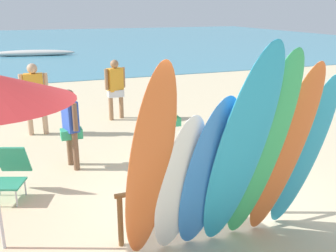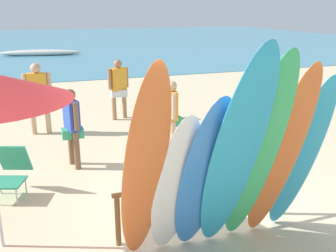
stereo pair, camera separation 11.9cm
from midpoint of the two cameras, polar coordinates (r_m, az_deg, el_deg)
name	(u,v)px [view 2 (the right image)]	position (r m, az deg, el deg)	size (l,w,h in m)	color
ground	(79,72)	(18.49, -12.98, 7.86)	(60.00, 60.00, 0.00)	beige
ocean_water	(55,42)	(35.98, -16.44, 12.03)	(60.00, 40.00, 0.02)	teal
surfboard_rack	(203,192)	(5.17, 5.89, -9.74)	(2.44, 0.07, 0.73)	brown
surfboard_orange_0	(144,174)	(3.96, -2.72, -7.24)	(0.46, 0.07, 2.66)	orange
surfboard_white_1	(175,189)	(4.31, 1.84, -9.44)	(0.52, 0.06, 2.02)	white
surfboard_blue_2	(202,180)	(4.31, 5.98, -8.05)	(0.56, 0.06, 2.25)	#337AD1
surfboard_teal_3	(234,160)	(4.16, 10.61, -5.09)	(0.56, 0.08, 2.87)	#289EC6
surfboard_green_4	(256,158)	(4.39, 13.83, -4.74)	(0.49, 0.08, 2.77)	#38B266
surfboard_orange_5	(280,158)	(4.69, 17.15, -4.67)	(0.51, 0.08, 2.54)	orange
surfboard_teal_6	(300,158)	(5.04, 19.85, -4.53)	(0.54, 0.06, 2.33)	#289EC6
beachgoer_midbeach	(72,123)	(7.23, -13.71, 0.45)	(0.39, 0.55, 1.50)	brown
beachgoer_strolling	(38,94)	(9.40, -18.53, 4.60)	(0.64, 0.27, 1.69)	tan
beachgoer_photographing	(172,112)	(7.73, 1.02, 2.08)	(0.39, 0.56, 1.51)	tan
beachgoer_near_rack	(119,85)	(10.25, -7.09, 6.07)	(0.58, 0.32, 1.60)	#9E704C
beach_chair_red	(11,170)	(6.58, -22.01, -6.09)	(0.71, 0.83, 0.81)	#B7B7BC
distant_boat	(41,53)	(25.61, -18.41, 10.36)	(5.03, 1.61, 0.40)	silver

